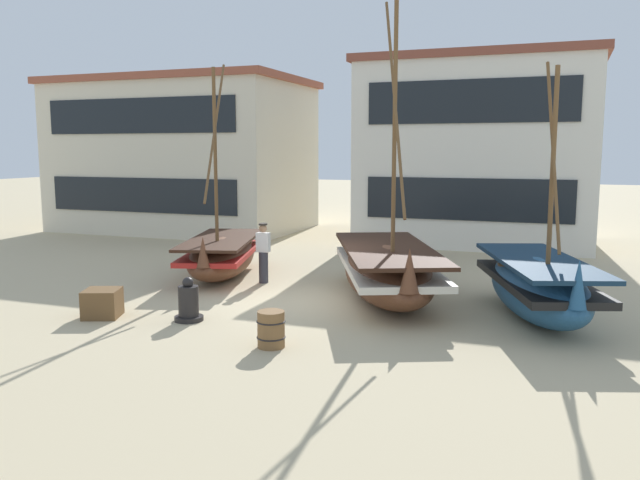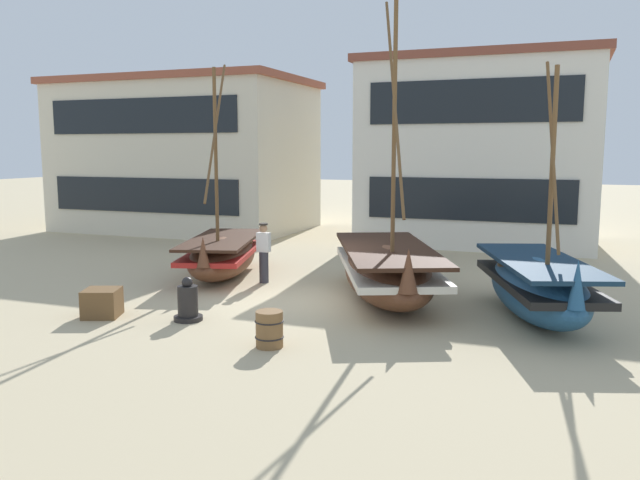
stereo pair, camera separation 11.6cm
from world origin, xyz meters
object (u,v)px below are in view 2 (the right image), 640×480
object	(u,v)px
capstan_winch	(188,303)
wooden_barrel	(269,329)
fishing_boat_far_right	(538,286)
harbor_building_main	(479,151)
fishing_boat_centre_large	(387,270)
fishing_boat_near_left	(222,255)
cargo_crate	(102,303)
fisherman_by_hull	(264,253)
harbor_building_annex	(187,155)

from	to	relation	value
capstan_winch	wooden_barrel	world-z (taller)	capstan_winch
fishing_boat_far_right	harbor_building_main	world-z (taller)	harbor_building_main
harbor_building_main	fishing_boat_centre_large	bearing A→B (deg)	-93.91
fishing_boat_near_left	harbor_building_main	xyz separation A→B (m)	(6.05, 9.94, 3.01)
capstan_winch	cargo_crate	distance (m)	2.02
fishing_boat_centre_large	fisherman_by_hull	xyz separation A→B (m)	(-3.77, 0.74, 0.09)
fishing_boat_far_right	fisherman_by_hull	distance (m)	7.47
fisherman_by_hull	cargo_crate	bearing A→B (deg)	-110.77
wooden_barrel	fisherman_by_hull	bearing A→B (deg)	116.89
harbor_building_main	capstan_winch	bearing A→B (deg)	-106.54
fishing_boat_far_right	fisherman_by_hull	size ratio (longest dim) A/B	3.30
fishing_boat_near_left	harbor_building_annex	world-z (taller)	harbor_building_annex
fisherman_by_hull	fishing_boat_centre_large	bearing A→B (deg)	-11.17
fishing_boat_centre_large	harbor_building_annex	size ratio (longest dim) A/B	0.65
wooden_barrel	cargo_crate	size ratio (longest dim) A/B	0.93
fishing_boat_far_right	fisherman_by_hull	bearing A→B (deg)	169.48
cargo_crate	fishing_boat_near_left	bearing A→B (deg)	87.21
capstan_winch	harbor_building_annex	distance (m)	17.16
fishing_boat_centre_large	fishing_boat_far_right	size ratio (longest dim) A/B	1.32
fisherman_by_hull	harbor_building_main	size ratio (longest dim) A/B	0.18
fishing_boat_near_left	fisherman_by_hull	world-z (taller)	fishing_boat_near_left
fishing_boat_centre_large	fisherman_by_hull	world-z (taller)	fishing_boat_centre_large
harbor_building_main	fishing_boat_far_right	bearing A→B (deg)	-76.40
fishing_boat_near_left	capstan_winch	distance (m)	4.91
fishing_boat_near_left	wooden_barrel	size ratio (longest dim) A/B	8.85
fishing_boat_far_right	wooden_barrel	bearing A→B (deg)	-139.45
fishing_boat_centre_large	harbor_building_annex	xyz separation A→B (m)	(-12.60, 10.77, 2.71)
harbor_building_main	cargo_crate	bearing A→B (deg)	-112.82
fishing_boat_centre_large	harbor_building_main	size ratio (longest dim) A/B	0.80
fishing_boat_centre_large	harbor_building_main	bearing A→B (deg)	86.09
harbor_building_annex	harbor_building_main	bearing A→B (deg)	1.17
fishing_boat_centre_large	harbor_building_annex	distance (m)	16.80
fishing_boat_centre_large	harbor_building_main	distance (m)	11.44
fishing_boat_near_left	harbor_building_main	world-z (taller)	harbor_building_main
fishing_boat_centre_large	harbor_building_main	world-z (taller)	fishing_boat_centre_large
fisherman_by_hull	harbor_building_main	xyz separation A→B (m)	(4.53, 10.30, 2.82)
fishing_boat_far_right	capstan_winch	xyz separation A→B (m)	(-7.14, -2.87, -0.36)
fishing_boat_far_right	capstan_winch	bearing A→B (deg)	-158.11
capstan_winch	cargo_crate	world-z (taller)	capstan_winch
fisherman_by_hull	harbor_building_annex	world-z (taller)	harbor_building_annex
cargo_crate	harbor_building_main	world-z (taller)	harbor_building_main
fishing_boat_far_right	harbor_building_main	size ratio (longest dim) A/B	0.60
wooden_barrel	capstan_winch	bearing A→B (deg)	156.17
fisherman_by_hull	wooden_barrel	distance (m)	6.00
fisherman_by_hull	cargo_crate	distance (m)	5.00
wooden_barrel	cargo_crate	world-z (taller)	wooden_barrel
fishing_boat_near_left	capstan_winch	world-z (taller)	fishing_boat_near_left
harbor_building_main	harbor_building_annex	distance (m)	13.36
fishing_boat_centre_large	harbor_building_main	xyz separation A→B (m)	(0.75, 11.04, 2.91)
harbor_building_main	harbor_building_annex	xyz separation A→B (m)	(-13.36, -0.27, -0.20)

